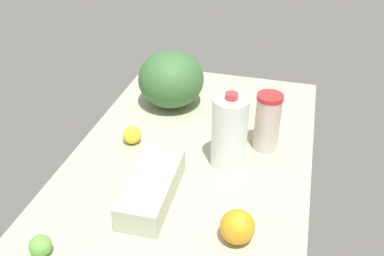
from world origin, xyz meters
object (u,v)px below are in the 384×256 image
at_px(orange_beside_bowl, 237,227).
at_px(orange_far_back, 230,120).
at_px(watermelon, 171,79).
at_px(tumbler_cup, 267,122).
at_px(egg_carton, 152,188).
at_px(lime_loose, 40,246).
at_px(lemon_by_jug, 132,135).
at_px(milk_jug, 229,132).

distance_m(orange_beside_bowl, orange_far_back, 0.50).
xyz_separation_m(watermelon, tumbler_cup, (-0.19, -0.38, -0.01)).
xyz_separation_m(egg_carton, lime_loose, (-0.26, 0.19, -0.01)).
bearing_deg(orange_far_back, tumbler_cup, -117.32).
height_order(tumbler_cup, lemon_by_jug, tumbler_cup).
height_order(lemon_by_jug, orange_beside_bowl, orange_beside_bowl).
height_order(milk_jug, lemon_by_jug, milk_jug).
distance_m(watermelon, egg_carton, 0.54).
distance_m(watermelon, lemon_by_jug, 0.30).
bearing_deg(orange_far_back, milk_jug, -170.91).
bearing_deg(egg_carton, orange_beside_bowl, -110.89).
bearing_deg(tumbler_cup, orange_far_back, 62.68).
bearing_deg(lemon_by_jug, egg_carton, -147.05).
bearing_deg(lime_loose, egg_carton, -36.90).
bearing_deg(orange_far_back, lime_loose, 152.66).
height_order(tumbler_cup, orange_far_back, tumbler_cup).
height_order(egg_carton, lemon_by_jug, egg_carton).
xyz_separation_m(milk_jug, lemon_by_jug, (0.03, 0.33, -0.09)).
bearing_deg(egg_carton, orange_far_back, -21.73).
xyz_separation_m(milk_jug, lime_loose, (-0.47, 0.37, -0.09)).
distance_m(tumbler_cup, egg_carton, 0.44).
bearing_deg(tumbler_cup, milk_jug, 139.83).
relative_size(tumbler_cup, orange_far_back, 2.23).
bearing_deg(orange_far_back, watermelon, 63.53).
bearing_deg(milk_jug, tumbler_cup, -40.17).
distance_m(tumbler_cup, lime_loose, 0.76).
xyz_separation_m(tumbler_cup, lime_loose, (-0.59, 0.47, -0.07)).
xyz_separation_m(watermelon, egg_carton, (-0.53, -0.11, -0.07)).
bearing_deg(lemon_by_jug, orange_far_back, -62.50).
distance_m(milk_jug, orange_far_back, 0.20).
height_order(watermelon, egg_carton, watermelon).
height_order(egg_carton, lime_loose, egg_carton).
bearing_deg(orange_beside_bowl, milk_jug, 15.12).
bearing_deg(egg_carton, watermelon, 9.79).
bearing_deg(milk_jug, lime_loose, 141.78).
distance_m(watermelon, orange_far_back, 0.29).
xyz_separation_m(lime_loose, orange_beside_bowl, (0.17, -0.45, 0.02)).
distance_m(lime_loose, orange_beside_bowl, 0.48).
height_order(tumbler_cup, egg_carton, tumbler_cup).
bearing_deg(egg_carton, lemon_by_jug, 31.29).
bearing_deg(tumbler_cup, lemon_by_jug, 101.66).
bearing_deg(milk_jug, egg_carton, 140.22).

